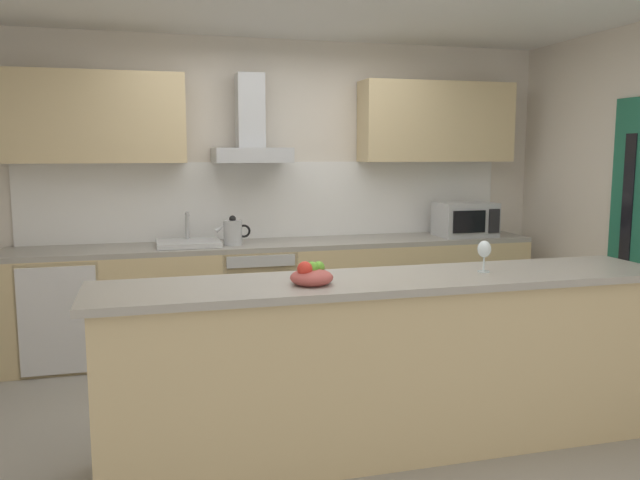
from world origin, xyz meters
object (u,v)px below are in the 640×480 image
Objects in this scene: refrigerator at (63,312)px; range_hood at (251,135)px; oven at (256,296)px; wine_glass at (484,250)px; kettle at (233,232)px; fruit_bowl at (311,276)px; sink at (189,242)px; microwave at (465,219)px.

range_hood is at bearing 5.04° from refrigerator.
oven is 2.30m from wine_glass.
fruit_bowl is (0.13, -2.03, 0.02)m from kettle.
refrigerator is at bearing -174.96° from range_hood.
refrigerator is 4.78× the size of wine_glass.
sink is 1.73× the size of kettle.
sink reaches higher than kettle.
fruit_bowl is (-0.05, -2.19, -0.76)m from range_hood.
kettle reaches higher than refrigerator.
sink is at bearing 103.03° from fruit_bowl.
oven is at bearing 10.43° from kettle.
sink is at bearing 178.82° from oven.
oven is 2.14m from fruit_bowl.
sink is (0.97, 0.01, 0.50)m from refrigerator.
kettle is (-0.18, -0.03, 0.55)m from oven.
range_hood is (0.53, 0.12, 0.86)m from sink.
refrigerator is 2.94× the size of kettle.
kettle is at bearing -169.57° from oven.
fruit_bowl reaches higher than refrigerator.
range_hood is at bearing 114.48° from wine_glass.
range_hood is at bearing 175.24° from microwave.
range_hood is (-1.89, 0.16, 0.74)m from microwave.
microwave is 2.07m from kettle.
microwave reaches higher than kettle.
oven is 0.58m from kettle.
oven is 1.60× the size of sink.
range_hood is 2.43m from wine_glass.
microwave is (1.89, -0.03, 0.59)m from oven.
fruit_bowl is at bearing -91.49° from oven.
fruit_bowl is at bearing -91.40° from range_hood.
kettle is at bearing 120.41° from wine_glass.
wine_glass is (2.47, -1.99, 0.68)m from refrigerator.
range_hood is at bearing 90.00° from oven.
refrigerator is at bearing 125.05° from fruit_bowl.
kettle reaches higher than oven.
range_hood is (1.50, 0.13, 1.36)m from refrigerator.
microwave reaches higher than wine_glass.
wine_glass is 0.81× the size of fruit_bowl.
microwave is at bearing -0.92° from sink.
oven is at bearing -90.00° from range_hood.
microwave is 2.43m from sink.
microwave is at bearing -0.84° from oven.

